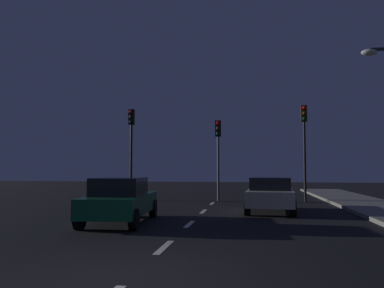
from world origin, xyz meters
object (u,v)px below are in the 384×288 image
Objects in this scene: traffic_signal_center at (218,144)px; traffic_signal_right at (304,134)px; traffic_signal_left at (131,137)px; car_stopped_ahead at (270,194)px; car_adjacent_lane at (121,200)px.

traffic_signal_right is (4.72, 0.00, 0.49)m from traffic_signal_center.
traffic_signal_right reaches higher than traffic_signal_center.
car_stopped_ahead is at bearing -35.04° from traffic_signal_left.
traffic_signal_left is at bearing 105.29° from car_adjacent_lane.
traffic_signal_center is at bearing 115.79° from car_stopped_ahead.
traffic_signal_right is at bearing 0.02° from traffic_signal_center.
traffic_signal_left is 9.80m from car_stopped_ahead.
traffic_signal_right reaches higher than traffic_signal_left.
traffic_signal_right reaches higher than car_stopped_ahead.
traffic_signal_left reaches higher than car_adjacent_lane.
traffic_signal_left is 1.00× the size of traffic_signal_right.
car_stopped_ahead is (2.59, -5.37, -2.44)m from traffic_signal_center.
traffic_signal_center reaches higher than car_adjacent_lane.
car_stopped_ahead is 6.49m from car_adjacent_lane.
traffic_signal_center is at bearing 75.11° from car_adjacent_lane.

